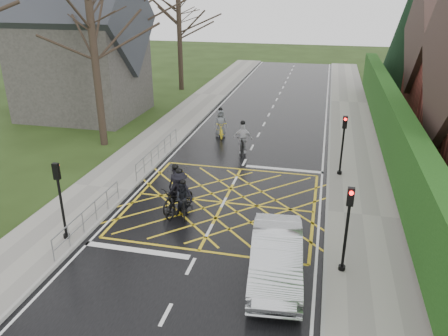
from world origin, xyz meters
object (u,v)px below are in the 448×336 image
at_px(cyclist_rear, 176,194).
at_px(car, 276,257).
at_px(cyclist_back, 183,203).
at_px(cyclist_mid, 180,196).
at_px(cyclist_lead, 220,126).
at_px(cyclist_front, 242,141).

xyz_separation_m(cyclist_rear, car, (4.86, -3.93, 0.11)).
height_order(cyclist_back, cyclist_mid, cyclist_mid).
distance_m(cyclist_rear, cyclist_lead, 10.13).
distance_m(cyclist_back, car, 5.42).
bearing_deg(car, cyclist_back, 136.85).
xyz_separation_m(cyclist_mid, cyclist_lead, (-0.77, 10.47, -0.09)).
bearing_deg(cyclist_front, car, -80.65).
height_order(cyclist_mid, car, cyclist_mid).
height_order(cyclist_rear, cyclist_lead, cyclist_rear).
relative_size(cyclist_rear, cyclist_mid, 1.00).
height_order(cyclist_rear, cyclist_front, cyclist_rear).
xyz_separation_m(cyclist_back, cyclist_lead, (-1.02, 10.76, 0.03)).
xyz_separation_m(cyclist_mid, car, (4.55, -3.58, 0.03)).
xyz_separation_m(cyclist_rear, cyclist_back, (0.55, -0.64, -0.04)).
relative_size(cyclist_back, cyclist_lead, 0.82).
height_order(cyclist_mid, cyclist_front, cyclist_mid).
bearing_deg(cyclist_mid, cyclist_back, -36.43).
bearing_deg(cyclist_mid, cyclist_front, 94.58).
distance_m(cyclist_rear, cyclist_front, 7.54).
bearing_deg(car, cyclist_front, 100.72).
bearing_deg(cyclist_lead, cyclist_front, -75.86).
xyz_separation_m(cyclist_front, car, (3.34, -11.31, 0.06)).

